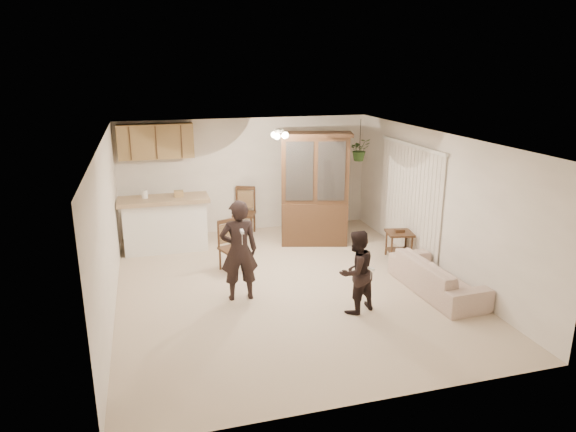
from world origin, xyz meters
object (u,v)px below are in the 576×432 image
object	(u,v)px
china_hutch	(314,190)
chair_hutch_right	(331,215)
chair_hutch_left	(244,221)
side_table	(399,245)
child	(356,270)
sofa	(437,271)
adult	(239,245)
chair_bar	(233,257)

from	to	relation	value
china_hutch	chair_hutch_right	xyz separation A→B (m)	(0.75, 1.02, -0.87)
chair_hutch_left	chair_hutch_right	xyz separation A→B (m)	(2.04, 0.07, -0.03)
side_table	chair_hutch_right	size ratio (longest dim) A/B	0.62
child	side_table	xyz separation A→B (m)	(1.68, 1.84, -0.40)
sofa	adult	bearing A→B (deg)	76.36
chair_bar	side_table	bearing A→B (deg)	-24.41
chair_bar	sofa	bearing A→B (deg)	-50.54
sofa	adult	xyz separation A→B (m)	(-3.15, 0.63, 0.53)
adult	china_hutch	distance (m)	2.98
china_hutch	chair_hutch_right	bearing A→B (deg)	68.81
child	china_hutch	size ratio (longest dim) A/B	0.59
chair_bar	chair_hutch_left	xyz separation A→B (m)	(0.60, 1.99, 0.03)
china_hutch	chair_bar	distance (m)	2.33
chair_bar	child	bearing A→B (deg)	-74.17
adult	chair_hutch_left	distance (m)	3.29
sofa	child	world-z (taller)	child
sofa	chair_bar	xyz separation A→B (m)	(-3.06, 1.81, -0.10)
chair_hutch_left	chair_bar	bearing A→B (deg)	-84.90
sofa	chair_hutch_right	world-z (taller)	chair_hutch_right
adult	chair_bar	xyz separation A→B (m)	(0.09, 1.18, -0.64)
child	chair_hutch_right	size ratio (longest dim) A/B	1.43
sofa	chair_hutch_left	xyz separation A→B (m)	(-2.46, 3.79, -0.07)
side_table	china_hutch	bearing A→B (deg)	135.00
adult	chair_bar	size ratio (longest dim) A/B	1.93
child	chair_bar	distance (m)	2.60
chair_hutch_right	china_hutch	bearing A→B (deg)	47.40
sofa	adult	world-z (taller)	adult
child	chair_hutch_left	size ratio (longest dim) A/B	1.29
sofa	chair_bar	bearing A→B (deg)	57.15
chair_hutch_right	sofa	bearing A→B (deg)	90.10
child	china_hutch	distance (m)	3.19
sofa	china_hutch	xyz separation A→B (m)	(-1.17, 2.85, 0.77)
adult	side_table	distance (m)	3.46
chair_bar	chair_hutch_right	xyz separation A→B (m)	(2.64, 2.06, 0.00)
chair_hutch_right	adult	bearing A→B (deg)	43.76
china_hutch	chair_hutch_right	world-z (taller)	china_hutch
side_table	chair_hutch_right	distance (m)	2.37
sofa	side_table	distance (m)	1.57
sofa	child	bearing A→B (deg)	97.72
child	chair_bar	xyz separation A→B (m)	(-1.50, 2.08, -0.41)
adult	side_table	size ratio (longest dim) A/B	3.06
sofa	chair_hutch_left	size ratio (longest dim) A/B	1.80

